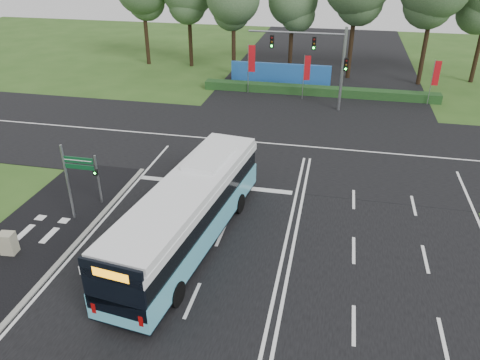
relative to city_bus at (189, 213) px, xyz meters
name	(u,v)px	position (x,y,z in m)	size (l,w,h in m)	color
ground	(286,242)	(4.58, 1.14, -1.85)	(120.00, 120.00, 0.00)	#2C4F1A
road_main	(286,242)	(4.58, 1.14, -1.83)	(20.00, 120.00, 0.04)	black
road_cross	(307,147)	(4.58, 13.14, -1.82)	(120.00, 14.00, 0.05)	black
bike_path	(25,246)	(-7.92, -1.86, -1.82)	(5.00, 18.00, 0.06)	black
kerb_strip	(69,251)	(-5.52, -1.86, -1.79)	(0.25, 18.00, 0.12)	gray
city_bus	(189,213)	(0.00, 0.00, 0.00)	(4.27, 13.01, 3.67)	#5AB7D0
pedestrian_signal	(98,178)	(-6.15, 2.72, -0.22)	(0.25, 0.40, 2.98)	gray
street_sign	(72,175)	(-6.49, 0.96, 0.85)	(1.68, 0.13, 4.31)	gray
utility_cabinet	(8,244)	(-8.23, -2.53, -1.27)	(0.69, 0.57, 1.15)	#A7A287
banner_flag_left	(251,62)	(-1.84, 24.93, 1.17)	(0.68, 0.14, 4.63)	gray
banner_flag_mid	(306,71)	(3.42, 24.06, 0.85)	(0.59, 0.22, 4.10)	gray
banner_flag_right	(435,76)	(14.55, 24.85, 0.80)	(0.60, 0.06, 4.03)	gray
traffic_light_gantry	(322,55)	(4.79, 21.64, 2.82)	(8.41, 0.28, 7.00)	gray
hedge	(318,91)	(4.58, 25.64, -1.45)	(22.00, 1.20, 0.80)	#153919
blue_hoarding	(280,74)	(0.58, 28.14, -0.75)	(10.00, 0.30, 2.20)	#1F57A8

